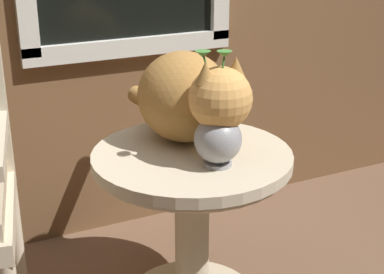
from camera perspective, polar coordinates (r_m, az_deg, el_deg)
name	(u,v)px	position (r m, az deg, el deg)	size (l,w,h in m)	color
wicker_side_table	(192,200)	(1.86, 0.00, -6.12)	(0.62, 0.62, 0.56)	beige
cat	(189,97)	(1.82, -0.27, 3.93)	(0.31, 0.67, 0.31)	#AD7A3D
pewter_vase_with_ivy	(218,134)	(1.67, 2.54, 0.31)	(0.14, 0.14, 0.34)	#99999E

